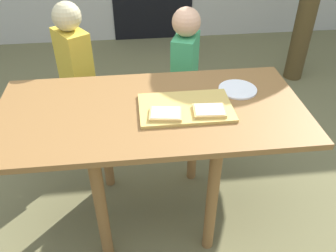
# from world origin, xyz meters

# --- Properties ---
(ground_plane) EXTENTS (16.00, 16.00, 0.00)m
(ground_plane) POSITION_xyz_m (0.00, 0.00, 0.00)
(ground_plane) COLOR olive
(dining_table) EXTENTS (1.46, 0.70, 0.73)m
(dining_table) POSITION_xyz_m (0.00, 0.00, 0.63)
(dining_table) COLOR brown
(dining_table) RESTS_ON ground
(cutting_board) EXTENTS (0.44, 0.28, 0.02)m
(cutting_board) POSITION_xyz_m (0.16, -0.02, 0.74)
(cutting_board) COLOR gold
(cutting_board) RESTS_ON dining_table
(pizza_slice_near_right) EXTENTS (0.15, 0.12, 0.02)m
(pizza_slice_near_right) POSITION_xyz_m (0.26, -0.08, 0.75)
(pizza_slice_near_right) COLOR #DFB360
(pizza_slice_near_right) RESTS_ON cutting_board
(pizza_slice_near_left) EXTENTS (0.16, 0.13, 0.02)m
(pizza_slice_near_left) POSITION_xyz_m (0.06, -0.09, 0.75)
(pizza_slice_near_left) COLOR #DFB360
(pizza_slice_near_left) RESTS_ON cutting_board
(plate_white_right) EXTENTS (0.19, 0.19, 0.01)m
(plate_white_right) POSITION_xyz_m (0.45, 0.12, 0.73)
(plate_white_right) COLOR white
(plate_white_right) RESTS_ON dining_table
(child_left) EXTENTS (0.25, 0.28, 1.05)m
(child_left) POSITION_xyz_m (-0.43, 0.65, 0.60)
(child_left) COLOR #252733
(child_left) RESTS_ON ground
(child_right) EXTENTS (0.22, 0.27, 0.97)m
(child_right) POSITION_xyz_m (0.27, 0.70, 0.57)
(child_right) COLOR #2F2435
(child_right) RESTS_ON ground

